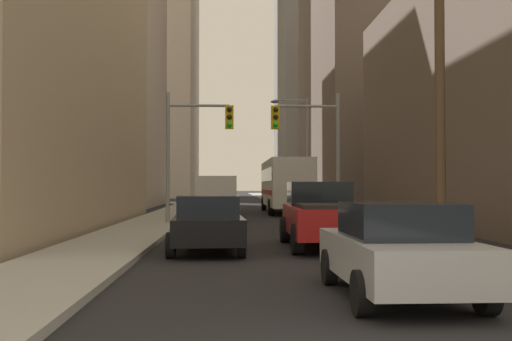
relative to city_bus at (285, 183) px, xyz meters
The scene contains 13 objects.
sidewalk_left 17.01m from the city_bus, 115.01° to the left, with size 2.64×160.00×0.15m, color #9E9E99.
sidewalk_right 15.57m from the city_bus, 82.53° to the left, with size 2.64×160.00×0.15m, color #9E9E99.
city_bus is the anchor object (origin of this frame).
pickup_truck_red 22.05m from the city_bus, 92.50° to the right, with size 2.20×5.44×1.90m.
cargo_van_white 8.69m from the city_bus, 119.78° to the right, with size 2.16×5.22×2.26m.
sedan_silver 30.01m from the city_bus, 91.92° to the right, with size 1.95×4.22×1.52m.
sedan_black 23.61m from the city_bus, 100.35° to the right, with size 1.96×4.27×1.52m.
sedan_grey 4.73m from the city_bus, 160.76° to the right, with size 1.95×4.22×1.52m.
traffic_signal_near_left 13.27m from the city_bus, 113.18° to the right, with size 3.05×0.44×6.00m.
traffic_signal_near_right 12.23m from the city_bus, 90.12° to the right, with size 3.14×0.44×6.00m.
utility_pole_right 23.07m from the city_bus, 84.27° to the right, with size 2.20×0.28×10.73m.
street_lamp_right 2.83m from the city_bus, 23.61° to the right, with size 2.47×0.32×7.50m.
building_right_mid_block 25.49m from the city_bus, 54.97° to the left, with size 15.37×23.71×33.74m, color #66564C.
Camera 1 is at (-1.12, -4.88, 1.79)m, focal length 42.82 mm.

